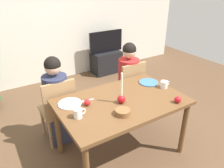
% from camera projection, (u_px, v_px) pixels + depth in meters
% --- Properties ---
extents(ground_plane, '(7.68, 7.68, 0.00)m').
position_uv_depth(ground_plane, '(120.00, 152.00, 2.76)').
color(ground_plane, brown).
extents(back_wall, '(6.40, 0.10, 2.60)m').
position_uv_depth(back_wall, '(45.00, 16.00, 4.16)').
color(back_wall, beige).
rests_on(back_wall, ground).
extents(dining_table, '(1.40, 0.90, 0.75)m').
position_uv_depth(dining_table, '(121.00, 107.00, 2.47)').
color(dining_table, brown).
rests_on(dining_table, ground).
extents(chair_left, '(0.40, 0.40, 0.90)m').
position_uv_depth(chair_left, '(59.00, 107.00, 2.74)').
color(chair_left, '#99754C').
rests_on(chair_left, ground).
extents(chair_right, '(0.40, 0.40, 0.90)m').
position_uv_depth(chair_right, '(129.00, 86.00, 3.26)').
color(chair_right, '#99754C').
rests_on(chair_right, ground).
extents(person_left_child, '(0.30, 0.30, 1.17)m').
position_uv_depth(person_left_child, '(57.00, 102.00, 2.74)').
color(person_left_child, '#33384C').
rests_on(person_left_child, ground).
extents(person_right_child, '(0.30, 0.30, 1.17)m').
position_uv_depth(person_right_child, '(128.00, 82.00, 3.26)').
color(person_right_child, '#33384C').
rests_on(person_right_child, ground).
extents(tv_stand, '(0.64, 0.40, 0.48)m').
position_uv_depth(tv_stand, '(106.00, 62.00, 4.95)').
color(tv_stand, black).
rests_on(tv_stand, ground).
extents(tv, '(0.79, 0.05, 0.46)m').
position_uv_depth(tv, '(106.00, 42.00, 4.75)').
color(tv, black).
rests_on(tv, tv_stand).
extents(candle_centerpiece, '(0.09, 0.09, 0.35)m').
position_uv_depth(candle_centerpiece, '(121.00, 97.00, 2.35)').
color(candle_centerpiece, red).
rests_on(candle_centerpiece, dining_table).
extents(plate_left, '(0.25, 0.25, 0.01)m').
position_uv_depth(plate_left, '(70.00, 104.00, 2.36)').
color(plate_left, white).
rests_on(plate_left, dining_table).
extents(plate_right, '(0.25, 0.25, 0.01)m').
position_uv_depth(plate_right, '(149.00, 82.00, 2.83)').
color(plate_right, teal).
rests_on(plate_right, dining_table).
extents(mug_left, '(0.13, 0.08, 0.10)m').
position_uv_depth(mug_left, '(78.00, 113.00, 2.12)').
color(mug_left, white).
rests_on(mug_left, dining_table).
extents(mug_right, '(0.13, 0.09, 0.09)m').
position_uv_depth(mug_right, '(164.00, 84.00, 2.69)').
color(mug_right, silver).
rests_on(mug_right, dining_table).
extents(fork_left, '(0.18, 0.04, 0.01)m').
position_uv_depth(fork_left, '(86.00, 101.00, 2.42)').
color(fork_left, silver).
rests_on(fork_left, dining_table).
extents(bowl_walnuts, '(0.15, 0.15, 0.05)m').
position_uv_depth(bowl_walnuts, '(123.00, 112.00, 2.18)').
color(bowl_walnuts, brown).
rests_on(bowl_walnuts, dining_table).
extents(apple_near_candle, '(0.07, 0.07, 0.07)m').
position_uv_depth(apple_near_candle, '(87.00, 102.00, 2.33)').
color(apple_near_candle, red).
rests_on(apple_near_candle, dining_table).
extents(apple_by_left_plate, '(0.07, 0.07, 0.07)m').
position_uv_depth(apple_by_left_plate, '(178.00, 100.00, 2.37)').
color(apple_by_left_plate, red).
rests_on(apple_by_left_plate, dining_table).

